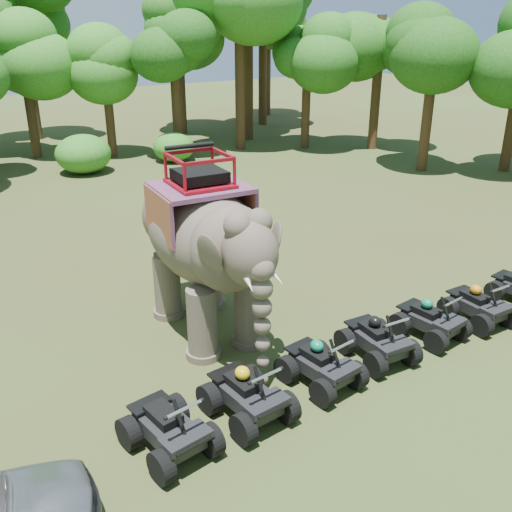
{
  "coord_description": "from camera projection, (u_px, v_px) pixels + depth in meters",
  "views": [
    {
      "loc": [
        -7.18,
        -9.79,
        7.41
      ],
      "look_at": [
        0.0,
        1.2,
        1.9
      ],
      "focal_mm": 40.0,
      "sensor_mm": 36.0,
      "label": 1
    }
  ],
  "objects": [
    {
      "name": "atv_3",
      "position": [
        378.0,
        334.0,
        13.18
      ],
      "size": [
        1.38,
        1.81,
        1.28
      ],
      "primitive_type": null,
      "rotation": [
        0.0,
        0.0,
        -0.08
      ],
      "color": "black",
      "rests_on": "ground"
    },
    {
      "name": "tree_4",
      "position": [
        307.0,
        87.0,
        33.76
      ],
      "size": [
        5.0,
        5.0,
        7.14
      ],
      "primitive_type": null,
      "color": "#195114",
      "rests_on": "ground"
    },
    {
      "name": "tree_0",
      "position": [
        27.0,
        88.0,
        31.21
      ],
      "size": [
        5.36,
        5.36,
        7.65
      ],
      "primitive_type": null,
      "color": "#195114",
      "rests_on": "ground"
    },
    {
      "name": "tree_34",
      "position": [
        267.0,
        53.0,
        45.23
      ],
      "size": [
        6.67,
        6.67,
        9.52
      ],
      "primitive_type": null,
      "color": "#195114",
      "rests_on": "ground"
    },
    {
      "name": "atv_1",
      "position": [
        247.0,
        389.0,
        11.21
      ],
      "size": [
        1.45,
        1.89,
        1.33
      ],
      "primitive_type": null,
      "rotation": [
        0.0,
        0.0,
        0.08
      ],
      "color": "black",
      "rests_on": "ground"
    },
    {
      "name": "tree_1",
      "position": [
        108.0,
        98.0,
        31.66
      ],
      "size": [
        4.6,
        4.6,
        6.58
      ],
      "primitive_type": null,
      "color": "#195114",
      "rests_on": "ground"
    },
    {
      "name": "atv_4",
      "position": [
        431.0,
        315.0,
        14.08
      ],
      "size": [
        1.38,
        1.78,
        1.24
      ],
      "primitive_type": null,
      "rotation": [
        0.0,
        0.0,
        0.1
      ],
      "color": "black",
      "rests_on": "ground"
    },
    {
      "name": "atv_5",
      "position": [
        479.0,
        301.0,
        14.78
      ],
      "size": [
        1.28,
        1.71,
        1.24
      ],
      "primitive_type": null,
      "rotation": [
        0.0,
        0.0,
        -0.03
      ],
      "color": "black",
      "rests_on": "ground"
    },
    {
      "name": "atv_2",
      "position": [
        321.0,
        359.0,
        12.23
      ],
      "size": [
        1.42,
        1.83,
        1.26
      ],
      "primitive_type": null,
      "rotation": [
        0.0,
        0.0,
        0.11
      ],
      "color": "black",
      "rests_on": "ground"
    },
    {
      "name": "tree_44",
      "position": [
        248.0,
        52.0,
        35.43
      ],
      "size": [
        7.62,
        7.62,
        10.89
      ],
      "primitive_type": null,
      "color": "#195114",
      "rests_on": "ground"
    },
    {
      "name": "tree_36",
      "position": [
        26.0,
        57.0,
        35.63
      ],
      "size": [
        7.19,
        7.19,
        10.28
      ],
      "primitive_type": null,
      "color": "#195114",
      "rests_on": "ground"
    },
    {
      "name": "tree_38",
      "position": [
        180.0,
        67.0,
        37.92
      ],
      "size": [
        6.07,
        6.07,
        8.67
      ],
      "primitive_type": null,
      "color": "#195114",
      "rests_on": "ground"
    },
    {
      "name": "tree_3",
      "position": [
        240.0,
        69.0,
        33.01
      ],
      "size": [
        6.49,
        6.49,
        9.27
      ],
      "primitive_type": null,
      "color": "#195114",
      "rests_on": "ground"
    },
    {
      "name": "ground",
      "position": [
        283.0,
        343.0,
        14.05
      ],
      "size": [
        110.0,
        110.0,
        0.0
      ],
      "primitive_type": "plane",
      "color": "#47381E",
      "rests_on": "ground"
    },
    {
      "name": "tree_5",
      "position": [
        377.0,
        77.0,
        33.23
      ],
      "size": [
        5.88,
        5.88,
        8.39
      ],
      "primitive_type": null,
      "color": "#195114",
      "rests_on": "ground"
    },
    {
      "name": "tree_39",
      "position": [
        263.0,
        50.0,
        40.71
      ],
      "size": [
        7.34,
        7.34,
        10.49
      ],
      "primitive_type": null,
      "color": "#195114",
      "rests_on": "ground"
    },
    {
      "name": "tree_6",
      "position": [
        430.0,
        96.0,
        28.5
      ],
      "size": [
        5.26,
        5.26,
        7.51
      ],
      "primitive_type": null,
      "color": "#195114",
      "rests_on": "ground"
    },
    {
      "name": "elephant",
      "position": [
        204.0,
        245.0,
        13.8
      ],
      "size": [
        2.87,
        5.69,
        4.63
      ],
      "primitive_type": null,
      "rotation": [
        0.0,
        0.0,
        -0.08
      ],
      "color": "brown",
      "rests_on": "ground"
    },
    {
      "name": "tree_2",
      "position": [
        175.0,
        92.0,
        32.1
      ],
      "size": [
        4.94,
        4.94,
        7.06
      ],
      "primitive_type": null,
      "color": "#195114",
      "rests_on": "ground"
    },
    {
      "name": "atv_0",
      "position": [
        168.0,
        421.0,
        10.32
      ],
      "size": [
        1.51,
        1.92,
        1.31
      ],
      "primitive_type": null,
      "rotation": [
        0.0,
        0.0,
        0.13
      ],
      "color": "black",
      "rests_on": "ground"
    }
  ]
}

